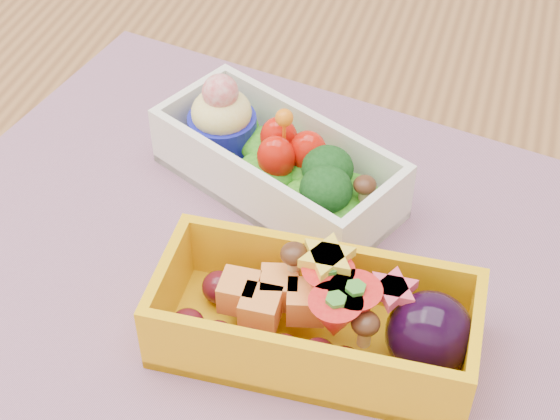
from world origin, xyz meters
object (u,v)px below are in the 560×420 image
(table, at_px, (314,317))
(bento_white, at_px, (277,162))
(placemat, at_px, (267,255))
(bento_yellow, at_px, (322,318))

(table, distance_m, bento_white, 0.13)
(table, bearing_deg, placemat, -122.03)
(bento_white, height_order, bento_yellow, bento_white)
(placemat, height_order, bento_yellow, bento_yellow)
(table, relative_size, bento_yellow, 6.40)
(placemat, relative_size, bento_white, 2.48)
(bento_white, bearing_deg, bento_yellow, -37.36)
(bento_white, bearing_deg, placemat, -53.62)
(placemat, distance_m, bento_white, 0.07)
(table, relative_size, placemat, 2.54)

